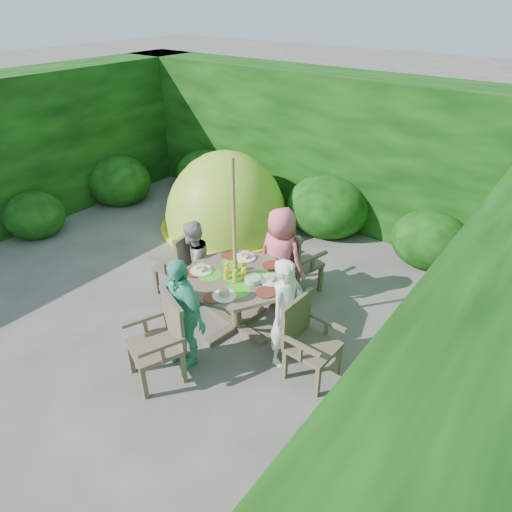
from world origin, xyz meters
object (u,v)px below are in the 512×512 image
Objects in this scene: garden_chair_right at (307,339)px; child_right at (287,313)px; garden_chair_back at (294,260)px; child_left at (193,264)px; child_back at (281,257)px; child_front at (182,313)px; dome_tent at (226,225)px; garden_chair_front at (161,339)px; patio_table at (236,285)px; parasol_pole at (235,251)px; garden_chair_left at (181,262)px.

garden_chair_right is 0.69× the size of child_right.
child_left reaches higher than garden_chair_back.
child_front is at bearing 84.88° from child_back.
dome_tent is at bearing 133.16° from child_front.
child_front reaches higher than child_right.
child_back is at bearing 42.50° from child_right.
garden_chair_front is at bearing -82.78° from child_front.
child_right reaches higher than patio_table.
dome_tent reaches higher than garden_chair_right.
garden_chair_back is 0.73× the size of child_right.
child_front is at bearing -97.23° from parasol_pole.
child_right is (0.91, 0.99, 0.15)m from garden_chair_front.
child_front is (-0.23, -1.88, 0.16)m from garden_chair_back.
dome_tent reaches higher than child_left.
dome_tent is at bearing 133.04° from patio_table.
child_left is 2.39m from dome_tent.
parasol_pole is 1.27m from garden_chair_right.
child_left is 1.13m from child_back.
garden_chair_left is at bearing 171.79° from patio_table.
patio_table is 0.67× the size of parasol_pole.
parasol_pole is at bearing 98.14° from garden_chair_back.
child_front is at bearing 108.48° from garden_chair_front.
dome_tent reaches higher than patio_table.
parasol_pole reaches higher than dome_tent.
garden_chair_back is at bearing 105.34° from garden_chair_front.
child_left is (-0.80, 0.10, -0.05)m from patio_table.
child_back is (-0.03, -0.30, 0.17)m from garden_chair_back.
child_front is (0.99, -0.95, 0.18)m from garden_chair_left.
garden_chair_front is (-0.12, -1.09, -0.60)m from parasol_pole.
garden_chair_front is at bearing 30.77° from garden_chair_left.
patio_table is at bearing 85.20° from child_back.
garden_chair_back is (1.22, 0.93, 0.02)m from garden_chair_left.
patio_table is 1.08× the size of child_back.
patio_table is 1.54× the size of garden_chair_back.
garden_chair_front is at bearing -65.86° from dome_tent.
child_right is at bearing -7.23° from parasol_pole.
garden_chair_right is at bearing -93.83° from child_right.
parasol_pole is 3.08m from dome_tent.
child_back is at bearing 110.99° from garden_chair_left.
patio_table is 1.62× the size of garden_chair_left.
parasol_pole is 2.35× the size of garden_chair_front.
child_back is 1.60m from child_front.
garden_chair_back reaches higher than patio_table.
dome_tent reaches higher than child_right.
patio_table is at bearing 92.93° from child_front.
garden_chair_back is at bearing 132.37° from child_left.
parasol_pole is at bearing 84.88° from child_back.
garden_chair_front is 0.79× the size of child_left.
garden_chair_back reaches higher than garden_chair_front.
child_left is at bearing 172.77° from parasol_pole.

